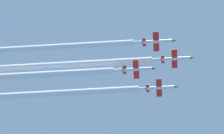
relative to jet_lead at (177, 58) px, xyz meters
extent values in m
cylinder|color=silver|center=(0.00, -0.32, -0.03)|extent=(1.12, 9.67, 1.12)
cone|color=#198C33|center=(0.00, 5.33, -0.03)|extent=(1.06, 1.63, 1.06)
ellipsoid|color=#0C263F|center=(0.00, 1.81, 0.45)|extent=(0.62, 2.24, 0.50)
cube|color=red|center=(0.00, -0.80, -0.11)|extent=(8.14, 1.93, 0.12)
cube|color=red|center=(0.00, -4.71, -0.03)|extent=(3.46, 1.12, 0.12)
cube|color=#198C33|center=(0.00, -4.63, 1.40)|extent=(0.10, 1.32, 1.73)
cylinder|color=black|center=(0.00, -5.41, -0.03)|extent=(0.84, 0.61, 0.84)
cylinder|color=silver|center=(-10.73, -5.99, -2.32)|extent=(1.12, 9.67, 1.12)
cone|color=#198C33|center=(-10.73, -0.34, -2.32)|extent=(1.06, 1.63, 1.06)
ellipsoid|color=#0C263F|center=(-10.73, -3.86, -1.85)|extent=(0.62, 2.24, 0.50)
cube|color=red|center=(-10.73, -6.47, -2.41)|extent=(8.14, 1.93, 0.12)
cube|color=red|center=(-10.73, -10.37, -2.32)|extent=(3.46, 1.12, 0.12)
cube|color=#198C33|center=(-10.73, -10.29, -0.90)|extent=(0.10, 1.32, 1.73)
cylinder|color=black|center=(-10.73, -11.07, -2.32)|extent=(0.84, 0.61, 0.84)
cylinder|color=silver|center=(9.15, -6.31, -1.72)|extent=(1.12, 9.67, 1.12)
cone|color=#198C33|center=(9.15, -0.66, -1.72)|extent=(1.06, 1.63, 1.06)
ellipsoid|color=#0C263F|center=(9.15, -4.18, -1.24)|extent=(0.62, 2.24, 0.50)
cube|color=red|center=(9.15, -6.80, -1.80)|extent=(8.14, 1.93, 0.12)
cube|color=red|center=(9.15, -10.70, -1.72)|extent=(3.46, 1.12, 0.12)
cube|color=#198C33|center=(9.15, -10.62, -0.29)|extent=(0.10, 1.32, 1.73)
cylinder|color=black|center=(9.15, -11.40, -1.72)|extent=(0.84, 0.61, 0.84)
cylinder|color=silver|center=(-0.54, -13.46, -3.87)|extent=(1.12, 9.67, 1.12)
cone|color=#198C33|center=(-0.54, -7.81, -3.87)|extent=(1.06, 1.63, 1.06)
ellipsoid|color=#0C263F|center=(-0.54, -11.33, -3.39)|extent=(0.62, 2.24, 0.50)
cube|color=red|center=(-0.54, -13.94, -3.95)|extent=(8.14, 1.93, 0.12)
cube|color=red|center=(-0.54, -17.84, -3.87)|extent=(3.46, 1.12, 0.12)
cube|color=#198C33|center=(-0.54, -17.76, -2.44)|extent=(0.10, 1.32, 1.73)
cylinder|color=black|center=(-0.54, -18.55, -3.87)|extent=(0.84, 0.61, 0.84)
cylinder|color=white|center=(0.00, -38.02, -0.03)|extent=(1.14, 65.12, 1.14)
cylinder|color=white|center=(0.00, -45.83, -0.03)|extent=(2.16, 74.89, 2.16)
cylinder|color=white|center=(-10.73, -37.97, -2.32)|extent=(1.14, 53.71, 1.14)
cylinder|color=white|center=(-10.73, -44.42, -2.32)|extent=(2.16, 61.76, 2.16)
cylinder|color=white|center=(9.15, -42.36, -1.72)|extent=(1.14, 61.82, 1.14)
cylinder|color=white|center=(9.15, -49.77, -1.72)|extent=(2.16, 71.09, 2.16)
cylinder|color=white|center=(-0.54, -51.61, -3.87)|extent=(1.14, 66.04, 1.14)
cylinder|color=white|center=(-0.54, -59.53, -3.87)|extent=(2.16, 75.94, 2.16)
camera|label=1|loc=(164.08, -10.18, -199.73)|focal=122.19mm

